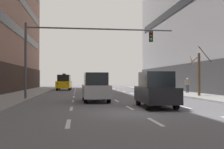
{
  "coord_description": "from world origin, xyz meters",
  "views": [
    {
      "loc": [
        -2.89,
        -12.76,
        1.59
      ],
      "look_at": [
        0.06,
        10.11,
        2.0
      ],
      "focal_mm": 43.04,
      "sensor_mm": 36.0,
      "label": 1
    }
  ],
  "objects": [
    {
      "name": "lane_stripe_l2_s4",
      "position": [
        0.0,
        2.0,
        0.0
      ],
      "size": [
        0.16,
        2.0,
        0.01
      ],
      "primitive_type": "cube",
      "color": "silver",
      "rests_on": "ground"
    },
    {
      "name": "lane_stripe_l2_s8",
      "position": [
        0.0,
        22.0,
        0.0
      ],
      "size": [
        0.16,
        2.0,
        0.01
      ],
      "primitive_type": "cube",
      "color": "silver",
      "rests_on": "ground"
    },
    {
      "name": "lane_stripe_l1_s4",
      "position": [
        -3.21,
        2.0,
        0.0
      ],
      "size": [
        0.16,
        2.0,
        0.01
      ],
      "primitive_type": "cube",
      "color": "silver",
      "rests_on": "ground"
    },
    {
      "name": "street_tree_0",
      "position": [
        7.9,
        10.03,
        2.19
      ],
      "size": [
        1.71,
        1.72,
        4.33
      ],
      "color": "#4C3823",
      "rests_on": "sidewalk_right"
    },
    {
      "name": "taxi_driving_1",
      "position": [
        -4.83,
        27.13,
        1.12
      ],
      "size": [
        2.17,
        4.73,
        2.44
      ],
      "color": "black",
      "rests_on": "ground"
    },
    {
      "name": "lane_stripe_l2_s10",
      "position": [
        0.0,
        32.0,
        0.0
      ],
      "size": [
        0.16,
        2.0,
        0.01
      ],
      "primitive_type": "cube",
      "color": "silver",
      "rests_on": "ground"
    },
    {
      "name": "lane_stripe_l1_s10",
      "position": [
        -3.21,
        32.0,
        0.0
      ],
      "size": [
        0.16,
        2.0,
        0.01
      ],
      "primitive_type": "cube",
      "color": "silver",
      "rests_on": "ground"
    },
    {
      "name": "lane_stripe_l2_s3",
      "position": [
        0.0,
        -3.0,
        0.0
      ],
      "size": [
        0.16,
        2.0,
        0.01
      ],
      "primitive_type": "cube",
      "color": "silver",
      "rests_on": "ground"
    },
    {
      "name": "lane_stripe_l2_s7",
      "position": [
        0.0,
        17.0,
        0.0
      ],
      "size": [
        0.16,
        2.0,
        0.01
      ],
      "primitive_type": "cube",
      "color": "silver",
      "rests_on": "ground"
    },
    {
      "name": "lane_stripe_l2_s9",
      "position": [
        0.0,
        27.0,
        0.0
      ],
      "size": [
        0.16,
        2.0,
        0.01
      ],
      "primitive_type": "cube",
      "color": "silver",
      "rests_on": "ground"
    },
    {
      "name": "lane_stripe_l3_s4",
      "position": [
        3.21,
        2.0,
        0.0
      ],
      "size": [
        0.16,
        2.0,
        0.01
      ],
      "primitive_type": "cube",
      "color": "silver",
      "rests_on": "ground"
    },
    {
      "name": "lane_stripe_l2_s5",
      "position": [
        0.0,
        7.0,
        0.0
      ],
      "size": [
        0.16,
        2.0,
        0.01
      ],
      "primitive_type": "cube",
      "color": "silver",
      "rests_on": "ground"
    },
    {
      "name": "traffic_signal_0",
      "position": [
        -2.9,
        8.4,
        4.38
      ],
      "size": [
        11.71,
        0.35,
        5.8
      ],
      "color": "#4C4C51",
      "rests_on": "sidewalk_left"
    },
    {
      "name": "lane_stripe_l2_s6",
      "position": [
        0.0,
        12.0,
        0.0
      ],
      "size": [
        0.16,
        2.0,
        0.01
      ],
      "primitive_type": "cube",
      "color": "silver",
      "rests_on": "ground"
    },
    {
      "name": "ground_plane",
      "position": [
        0.0,
        0.0,
        0.0
      ],
      "size": [
        120.0,
        120.0,
        0.0
      ],
      "primitive_type": "plane",
      "color": "slate"
    },
    {
      "name": "lane_stripe_l1_s9",
      "position": [
        -3.21,
        27.0,
        0.0
      ],
      "size": [
        0.16,
        2.0,
        0.01
      ],
      "primitive_type": "cube",
      "color": "silver",
      "rests_on": "ground"
    },
    {
      "name": "lane_stripe_l3_s8",
      "position": [
        3.21,
        22.0,
        0.0
      ],
      "size": [
        0.16,
        2.0,
        0.01
      ],
      "primitive_type": "cube",
      "color": "silver",
      "rests_on": "ground"
    },
    {
      "name": "lane_stripe_l3_s7",
      "position": [
        3.21,
        17.0,
        0.0
      ],
      "size": [
        0.16,
        2.0,
        0.01
      ],
      "primitive_type": "cube",
      "color": "silver",
      "rests_on": "ground"
    },
    {
      "name": "car_driving_2",
      "position": [
        -1.6,
        6.36,
        1.02
      ],
      "size": [
        1.84,
        4.27,
        2.05
      ],
      "color": "black",
      "rests_on": "ground"
    },
    {
      "name": "lane_stripe_l1_s3",
      "position": [
        -3.21,
        -3.0,
        0.0
      ],
      "size": [
        0.16,
        2.0,
        0.01
      ],
      "primitive_type": "cube",
      "color": "silver",
      "rests_on": "ground"
    },
    {
      "name": "lane_stripe_l1_s5",
      "position": [
        -3.21,
        7.0,
        0.0
      ],
      "size": [
        0.16,
        2.0,
        0.01
      ],
      "primitive_type": "cube",
      "color": "silver",
      "rests_on": "ground"
    },
    {
      "name": "pedestrian_0",
      "position": [
        9.05,
        15.27,
        1.06
      ],
      "size": [
        0.52,
        0.27,
        1.6
      ],
      "color": "#383D59",
      "rests_on": "sidewalk_right"
    },
    {
      "name": "lane_stripe_l1_s8",
      "position": [
        -3.21,
        22.0,
        0.0
      ],
      "size": [
        0.16,
        2.0,
        0.01
      ],
      "primitive_type": "cube",
      "color": "silver",
      "rests_on": "ground"
    },
    {
      "name": "lane_stripe_l1_s6",
      "position": [
        -3.21,
        12.0,
        0.0
      ],
      "size": [
        0.16,
        2.0,
        0.01
      ],
      "primitive_type": "cube",
      "color": "silver",
      "rests_on": "ground"
    },
    {
      "name": "lane_stripe_l3_s9",
      "position": [
        3.21,
        27.0,
        0.0
      ],
      "size": [
        0.16,
        2.0,
        0.01
      ],
      "primitive_type": "cube",
      "color": "silver",
      "rests_on": "ground"
    },
    {
      "name": "lane_stripe_l1_s7",
      "position": [
        -3.21,
        17.0,
        0.0
      ],
      "size": [
        0.16,
        2.0,
        0.01
      ],
      "primitive_type": "cube",
      "color": "silver",
      "rests_on": "ground"
    },
    {
      "name": "lane_stripe_l3_s10",
      "position": [
        3.21,
        32.0,
        0.0
      ],
      "size": [
        0.16,
        2.0,
        0.01
      ],
      "primitive_type": "cube",
      "color": "silver",
      "rests_on": "ground"
    },
    {
      "name": "lane_stripe_l3_s6",
      "position": [
        3.21,
        12.0,
        0.0
      ],
      "size": [
        0.16,
        2.0,
        0.01
      ],
      "primitive_type": "cube",
      "color": "silver",
      "rests_on": "ground"
    },
    {
      "name": "car_driving_0",
      "position": [
        1.49,
        1.95,
        1.0
      ],
      "size": [
        1.92,
        4.23,
        2.01
      ],
      "color": "black",
      "rests_on": "ground"
    },
    {
      "name": "lane_stripe_l3_s5",
      "position": [
        3.21,
        7.0,
        0.0
      ],
      "size": [
        0.16,
        2.0,
        0.01
      ],
      "primitive_type": "cube",
      "color": "silver",
      "rests_on": "ground"
    }
  ]
}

